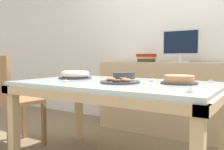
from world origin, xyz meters
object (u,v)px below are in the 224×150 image
Objects in this scene: computer_monitor at (180,46)px; plate_stack at (124,75)px; book_stack at (146,58)px; cake_chocolate_round at (179,80)px; chair at (10,97)px; tealight_near_front at (66,81)px; tealight_right_edge at (190,91)px; tealight_left_edge at (152,80)px; pastry_platter at (120,81)px; cake_golden_bundt at (75,75)px; tealight_centre at (211,82)px.

computer_monitor is 2.02× the size of plate_stack.
cake_chocolate_round is (0.75, -1.04, -0.17)m from book_stack.
chair is 1.17m from plate_stack.
book_stack is (-0.43, 0.00, -0.14)m from computer_monitor.
computer_monitor is at bearing 72.08° from tealight_near_front.
chair is 23.50× the size of tealight_right_edge.
chair is at bearing -165.59° from tealight_left_edge.
chair reaches higher than tealight_left_edge.
cake_chocolate_round is 0.24m from tealight_left_edge.
chair is 1.24m from pastry_platter.
cake_golden_bundt is at bearing -148.34° from plate_stack.
book_stack reaches higher than plate_stack.
computer_monitor is 2.02× the size of book_stack.
computer_monitor is 0.94m from plate_stack.
tealight_near_front is 1.14m from tealight_centre.
cake_golden_bundt reaches higher than tealight_left_edge.
tealight_left_edge is (0.75, 0.10, -0.02)m from cake_golden_bundt.
computer_monitor reaches higher than book_stack.
tealight_left_edge is 1.00× the size of tealight_centre.
tealight_centre is (0.97, 0.59, 0.00)m from tealight_near_front.
tealight_near_front is (-0.99, 0.05, 0.00)m from tealight_right_edge.
computer_monitor reaches higher than cake_chocolate_round.
plate_stack is at bearing -107.67° from computer_monitor.
book_stack is at bearing 122.83° from tealight_right_edge.
computer_monitor is 1.13m from cake_chocolate_round.
cake_chocolate_round reaches higher than plate_stack.
chair is 3.02× the size of pastry_platter.
chair is at bearing -133.98° from computer_monitor.
cake_chocolate_round is 0.62m from plate_stack.
plate_stack is (0.16, -0.85, -0.17)m from book_stack.
plate_stack is 5.25× the size of tealight_near_front.
book_stack is 5.25× the size of tealight_centre.
cake_golden_bundt is 0.76m from tealight_left_edge.
chair is at bearing 174.53° from tealight_near_front.
plate_stack reaches higher than tealight_near_front.
cake_golden_bundt is (-0.67, -1.09, -0.30)m from computer_monitor.
tealight_centre is at bearing 0.35° from plate_stack.
book_stack is (0.87, 1.36, 0.40)m from chair.
chair is 1.96m from computer_monitor.
plate_stack is at bearing 31.66° from cake_golden_bundt.
tealight_centre is (-0.02, 0.64, 0.00)m from tealight_right_edge.
pastry_platter is at bearing 157.40° from tealight_right_edge.
tealight_left_edge is at bearing 170.70° from cake_chocolate_round.
chair is at bearing -122.79° from book_stack.
pastry_platter is (-0.41, -0.19, -0.02)m from cake_chocolate_round.
book_stack reaches higher than chair.
computer_monitor is 1.32m from cake_golden_bundt.
chair is at bearing -164.35° from tealight_centre.
cake_golden_bundt is at bearing -168.06° from tealight_centre.
pastry_platter is (0.34, -1.23, -0.19)m from book_stack.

